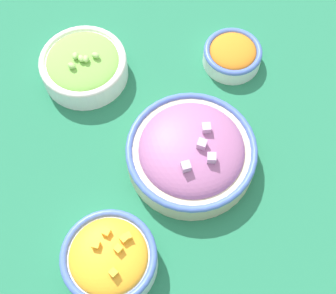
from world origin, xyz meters
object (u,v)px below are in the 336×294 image
object	(u,v)px
bowl_red_onion	(191,152)
bowl_carrots	(232,54)
bowl_squash	(110,258)
bowl_lettuce	(84,65)

from	to	relation	value
bowl_red_onion	bowl_carrots	world-z (taller)	bowl_red_onion
bowl_squash	bowl_carrots	distance (m)	0.46
bowl_red_onion	bowl_carrots	bearing A→B (deg)	-31.67
bowl_red_onion	bowl_lettuce	bearing A→B (deg)	37.40
bowl_lettuce	bowl_carrots	distance (m)	0.29
bowl_carrots	bowl_squash	bearing A→B (deg)	141.53
bowl_lettuce	bowl_squash	size ratio (longest dim) A/B	1.11
bowl_squash	bowl_red_onion	bearing A→B (deg)	-45.46
bowl_lettuce	bowl_red_onion	bearing A→B (deg)	-142.60
bowl_red_onion	bowl_squash	size ratio (longest dim) A/B	1.51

